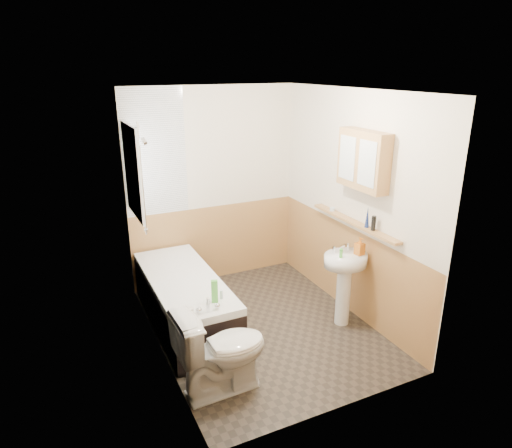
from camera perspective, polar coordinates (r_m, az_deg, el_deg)
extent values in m
plane|color=#2A241E|center=(5.14, 0.74, -12.71)|extent=(2.80, 2.80, 0.00)
plane|color=white|center=(4.36, 0.88, 16.38)|extent=(2.80, 2.80, 0.00)
cube|color=beige|center=(5.84, -5.34, 4.63)|extent=(2.20, 0.02, 2.50)
cube|color=beige|center=(3.48, 11.18, -6.14)|extent=(2.20, 0.02, 2.50)
cube|color=beige|center=(4.25, -12.75, -1.47)|extent=(0.02, 2.80, 2.50)
cube|color=beige|center=(5.16, 11.94, 2.31)|extent=(0.02, 2.80, 2.50)
cube|color=#B9864C|center=(5.41, 11.20, -5.33)|extent=(0.01, 2.80, 1.00)
cube|color=#B9864C|center=(3.87, 10.24, -16.09)|extent=(2.20, 0.01, 1.00)
cube|color=#B9864C|center=(6.05, -5.05, -2.30)|extent=(2.20, 0.01, 1.00)
cube|color=white|center=(4.26, -12.46, -1.42)|extent=(0.01, 2.80, 2.50)
cube|color=white|center=(5.51, -12.58, 8.69)|extent=(0.75, 0.01, 1.50)
cube|color=white|center=(5.04, -15.10, 6.37)|extent=(0.03, 0.79, 0.99)
cube|color=white|center=(5.05, -14.96, 6.38)|extent=(0.01, 0.70, 0.90)
cube|color=white|center=(5.05, -14.95, 6.38)|extent=(0.01, 0.04, 0.90)
cube|color=black|center=(5.15, -8.91, -9.79)|extent=(0.70, 1.79, 0.48)
cube|color=white|center=(5.02, -9.08, -7.01)|extent=(0.70, 1.79, 0.08)
cube|color=white|center=(5.03, -9.07, -7.12)|extent=(0.56, 1.65, 0.04)
cylinder|color=silver|center=(4.30, -6.02, -10.03)|extent=(0.04, 0.04, 0.14)
sphere|color=silver|center=(4.29, -7.15, -10.61)|extent=(0.06, 0.06, 0.06)
sphere|color=silver|center=(4.34, -4.87, -10.14)|extent=(0.06, 0.06, 0.06)
cylinder|color=silver|center=(4.72, -14.07, 5.33)|extent=(0.02, 0.02, 1.15)
cylinder|color=silver|center=(4.87, -13.57, -0.72)|extent=(0.04, 0.04, 0.02)
cylinder|color=silver|center=(4.62, -14.61, 11.70)|extent=(0.04, 0.04, 0.02)
cylinder|color=silver|center=(4.65, -13.85, 10.00)|extent=(0.06, 0.08, 0.08)
imported|color=white|center=(4.08, -4.31, -15.49)|extent=(0.82, 0.48, 0.79)
cylinder|color=white|center=(5.13, 10.83, -8.81)|extent=(0.16, 0.16, 0.67)
ellipsoid|color=white|center=(4.95, 11.14, -4.44)|extent=(0.48, 0.39, 0.13)
cylinder|color=silver|center=(4.93, 9.71, -3.17)|extent=(0.03, 0.03, 0.08)
cylinder|color=silver|center=(5.03, 11.45, -2.81)|extent=(0.03, 0.03, 0.08)
cylinder|color=silver|center=(4.95, 10.74, -2.76)|extent=(0.02, 0.11, 0.09)
cube|color=#B9864C|center=(5.07, 12.08, 0.21)|extent=(0.10, 1.42, 0.03)
cube|color=#B9864C|center=(4.78, 13.28, 7.79)|extent=(0.16, 0.66, 0.60)
cube|color=silver|center=(4.61, 13.71, 7.34)|extent=(0.01, 0.26, 0.45)
cube|color=silver|center=(4.85, 11.34, 8.10)|extent=(0.01, 0.26, 0.45)
cylinder|color=black|center=(4.80, 14.49, 0.09)|extent=(0.05, 0.05, 0.15)
cone|color=navy|center=(4.86, 13.75, 0.87)|extent=(0.06, 0.06, 0.23)
cylinder|color=silver|center=(5.36, 9.51, 1.84)|extent=(0.07, 0.07, 0.04)
imported|color=orange|center=(4.93, 12.80, -3.27)|extent=(0.11, 0.20, 0.09)
cylinder|color=#59C647|center=(4.81, 10.58, -3.62)|extent=(0.04, 0.04, 0.10)
cube|color=#59C647|center=(4.43, -5.20, -8.38)|extent=(0.07, 0.06, 0.23)
cylinder|color=silver|center=(4.32, -8.29, -10.64)|extent=(0.08, 0.08, 0.05)
cylinder|color=silver|center=(4.52, -4.34, -8.78)|extent=(0.03, 0.03, 0.09)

